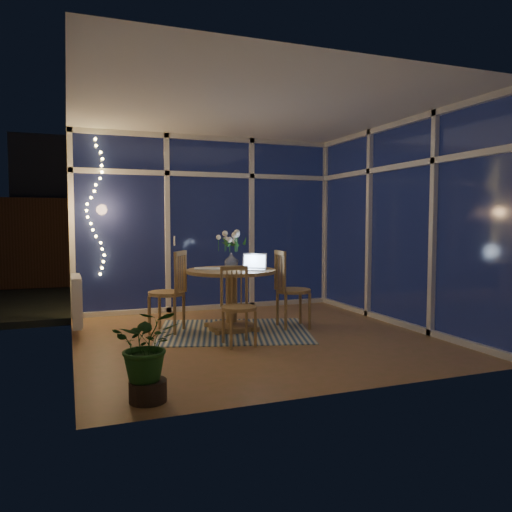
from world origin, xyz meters
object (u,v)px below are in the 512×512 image
Objects in this scene: dining_table at (231,300)px; chair_front at (239,306)px; laptop at (254,261)px; potted_plant at (147,351)px; chair_left at (167,291)px; flower_vase at (231,259)px; chair_right at (293,289)px.

chair_front reaches higher than dining_table.
dining_table is 1.27× the size of chair_front.
laptop reaches higher than potted_plant.
flower_vase is at bearing 127.93° from chair_left.
potted_plant is (-1.33, -2.10, 0.01)m from dining_table.
laptop is (0.99, -0.34, 0.36)m from chair_left.
potted_plant is at bearing -131.86° from chair_front.
chair_right reaches higher than dining_table.
chair_right is 3.33× the size of laptop.
dining_table is 3.70× the size of laptop.
chair_front is at bearing -94.78° from laptop.
chair_front is 1.78m from potted_plant.
potted_plant is (-1.17, -1.34, -0.05)m from chair_front.
laptop reaches higher than flower_vase.
dining_table is 0.56m from laptop.
chair_right is 0.87m from flower_vase.
chair_right reaches higher than flower_vase.
chair_front is at bearing -103.43° from flower_vase.
flower_vase is (0.08, 0.25, 0.48)m from dining_table.
flower_vase is at bearing 137.39° from laptop.
chair_left reaches higher than flower_vase.
chair_left is 3.37× the size of laptop.
dining_table is 0.78m from chair_front.
flower_vase is (-0.14, 0.42, -0.00)m from laptop.
dining_table is at bearing 77.35° from chair_front.
chair_front is at bearing 48.88° from potted_plant.
chair_right is at bearing 31.12° from laptop.
chair_left is 0.92m from flower_vase.
chair_left is 1.16× the size of chair_front.
potted_plant is at bearing -122.33° from dining_table.
chair_left reaches higher than laptop.
chair_right is (1.53, -0.31, -0.00)m from chair_left.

